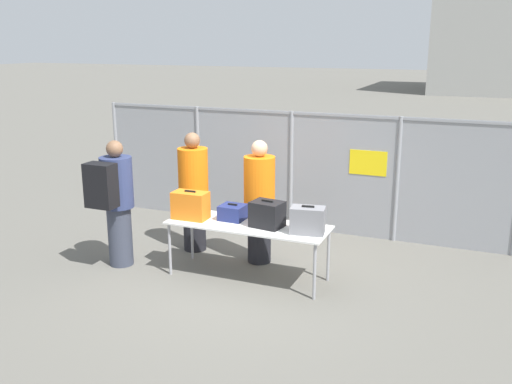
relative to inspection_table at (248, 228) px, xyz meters
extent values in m
plane|color=#605E56|center=(-0.19, -0.04, -0.72)|extent=(120.00, 120.00, 0.00)
cylinder|color=gray|center=(-3.74, 2.28, 0.29)|extent=(0.07, 0.07, 2.01)
cylinder|color=gray|center=(-1.96, 2.28, 0.29)|extent=(0.07, 0.07, 2.01)
cylinder|color=gray|center=(-0.19, 2.28, 0.29)|extent=(0.07, 0.07, 2.01)
cylinder|color=gray|center=(1.59, 2.28, 0.29)|extent=(0.07, 0.07, 2.01)
cube|color=gray|center=(-0.19, 2.28, 0.29)|extent=(7.10, 0.01, 2.01)
cube|color=gray|center=(-0.19, 2.28, 1.27)|extent=(7.10, 0.04, 0.04)
cube|color=yellow|center=(1.11, 2.27, 0.53)|extent=(0.60, 0.01, 0.40)
cube|color=silver|center=(0.00, 0.00, 0.04)|extent=(2.19, 0.75, 0.02)
cylinder|color=#99999E|center=(-1.03, -0.32, -0.34)|extent=(0.04, 0.04, 0.74)
cylinder|color=#99999E|center=(1.03, -0.32, -0.34)|extent=(0.04, 0.04, 0.74)
cylinder|color=#99999E|center=(-1.03, 0.32, -0.34)|extent=(0.04, 0.04, 0.74)
cylinder|color=#99999E|center=(1.03, 0.32, -0.34)|extent=(0.04, 0.04, 0.74)
cube|color=orange|center=(-0.82, -0.08, 0.24)|extent=(0.49, 0.29, 0.38)
cube|color=black|center=(-0.82, -0.08, 0.44)|extent=(0.16, 0.03, 0.02)
cube|color=navy|center=(-0.27, 0.10, 0.15)|extent=(0.34, 0.32, 0.20)
cube|color=black|center=(-0.27, 0.10, 0.27)|extent=(0.13, 0.03, 0.02)
cube|color=black|center=(0.28, 0.00, 0.22)|extent=(0.45, 0.37, 0.34)
cube|color=black|center=(0.28, 0.00, 0.40)|extent=(0.16, 0.05, 0.02)
cube|color=slate|center=(0.85, -0.05, 0.22)|extent=(0.47, 0.33, 0.34)
cube|color=black|center=(0.85, -0.05, 0.41)|extent=(0.16, 0.05, 0.02)
cylinder|color=#383D4C|center=(-1.89, -0.26, -0.28)|extent=(0.34, 0.34, 0.86)
cylinder|color=navy|center=(-1.89, -0.26, 0.51)|extent=(0.45, 0.45, 0.72)
sphere|color=brown|center=(-1.89, -0.26, 0.98)|extent=(0.23, 0.23, 0.23)
cube|color=black|center=(-1.89, -0.61, 0.54)|extent=(0.40, 0.25, 0.60)
cylinder|color=black|center=(-0.08, 0.60, -0.29)|extent=(0.34, 0.34, 0.86)
cylinder|color=orange|center=(-0.08, 0.60, 0.50)|extent=(0.45, 0.45, 0.71)
sphere|color=tan|center=(-0.08, 0.60, 0.97)|extent=(0.23, 0.23, 0.23)
cylinder|color=black|center=(-1.19, 0.69, -0.28)|extent=(0.34, 0.34, 0.87)
cylinder|color=orange|center=(-1.19, 0.69, 0.52)|extent=(0.45, 0.45, 0.72)
sphere|color=brown|center=(-1.19, 0.69, 1.00)|extent=(0.24, 0.24, 0.24)
cube|color=#4C6B47|center=(1.62, 3.76, -0.32)|extent=(2.85, 1.57, 0.46)
sphere|color=black|center=(1.12, 2.92, -0.41)|extent=(0.60, 0.60, 0.60)
sphere|color=black|center=(1.12, 4.61, -0.41)|extent=(0.60, 0.60, 0.60)
cylinder|color=#59595B|center=(-0.30, 3.76, -0.50)|extent=(1.00, 0.06, 0.06)
camera|label=1|loc=(2.89, -6.65, 2.43)|focal=40.00mm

